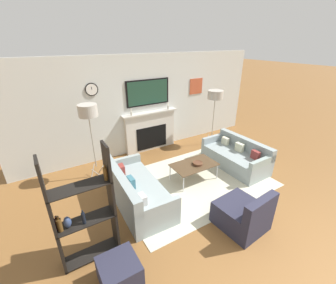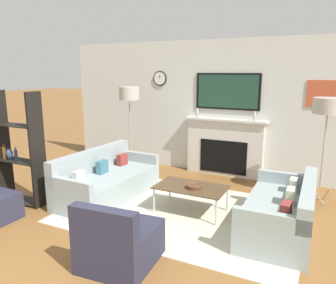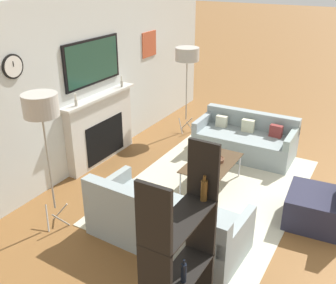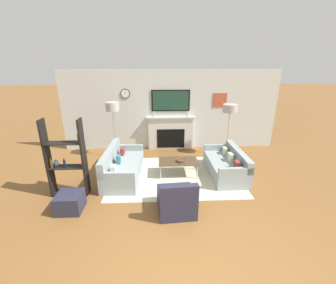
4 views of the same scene
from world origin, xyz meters
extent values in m
plane|color=brown|center=(0.00, 0.00, 0.00)|extent=(60.00, 60.00, 0.00)
cube|color=silver|center=(0.00, 5.05, 1.35)|extent=(7.36, 0.07, 2.70)
cube|color=beige|center=(0.00, 4.93, 0.56)|extent=(1.54, 0.16, 1.12)
cube|color=black|center=(0.00, 4.85, 0.39)|extent=(0.96, 0.01, 0.67)
cube|color=beige|center=(0.00, 4.91, 1.14)|extent=(1.66, 0.22, 0.04)
cylinder|color=#B2AD9E|center=(-0.58, 4.88, 1.21)|extent=(0.04, 0.04, 0.10)
cylinder|color=white|center=(-0.58, 4.88, 1.30)|extent=(0.03, 0.03, 0.09)
cylinder|color=#B2AD9E|center=(0.58, 4.88, 1.21)|extent=(0.04, 0.04, 0.10)
cylinder|color=white|center=(0.58, 4.88, 1.30)|extent=(0.03, 0.03, 0.09)
cube|color=black|center=(0.00, 5.00, 1.69)|extent=(1.29, 0.04, 0.71)
cube|color=#1E4233|center=(0.00, 4.98, 1.69)|extent=(1.20, 0.01, 0.64)
cylinder|color=black|center=(-1.50, 5.00, 1.93)|extent=(0.31, 0.02, 0.31)
cylinder|color=silver|center=(-1.50, 4.99, 1.93)|extent=(0.27, 0.00, 0.27)
cube|color=black|center=(-1.50, 4.98, 1.96)|extent=(0.01, 0.00, 0.07)
cube|color=#B84F30|center=(1.67, 5.00, 1.70)|extent=(0.47, 0.02, 0.47)
cube|color=beige|center=(0.00, 2.87, 0.01)|extent=(3.42, 2.42, 0.01)
cube|color=#909D9F|center=(-1.36, 2.87, 0.20)|extent=(0.92, 1.91, 0.41)
cube|color=#909D9F|center=(-1.70, 2.88, 0.60)|extent=(0.23, 1.88, 0.38)
cube|color=#929D9A|center=(-1.33, 3.76, 0.50)|extent=(0.85, 0.13, 0.18)
cube|color=#929FA0|center=(-1.39, 1.98, 0.50)|extent=(0.85, 0.13, 0.18)
cube|color=maroon|center=(-1.47, 3.43, 0.51)|extent=(0.12, 0.21, 0.20)
cube|color=#396B7B|center=(-1.49, 2.87, 0.52)|extent=(0.10, 0.22, 0.22)
cube|color=beige|center=(-1.51, 2.31, 0.50)|extent=(0.10, 0.19, 0.19)
cube|color=#909D9F|center=(1.36, 2.87, 0.20)|extent=(0.86, 1.69, 0.41)
cube|color=#909D9F|center=(1.69, 2.87, 0.56)|extent=(0.19, 1.68, 0.30)
cube|color=#8D9F99|center=(1.37, 2.08, 0.50)|extent=(0.83, 0.11, 0.18)
cube|color=#919EA3|center=(1.35, 3.66, 0.50)|extent=(0.83, 0.11, 0.18)
cube|color=brown|center=(1.49, 2.38, 0.51)|extent=(0.12, 0.22, 0.21)
cube|color=beige|center=(1.48, 2.87, 0.52)|extent=(0.11, 0.22, 0.21)
cube|color=beige|center=(1.48, 3.36, 0.51)|extent=(0.10, 0.20, 0.20)
cube|color=#29293C|center=(-0.09, 1.35, 0.21)|extent=(0.79, 0.84, 0.42)
cube|color=#29293C|center=(-0.06, 1.03, 0.60)|extent=(0.74, 0.20, 0.35)
cube|color=#4C3823|center=(0.09, 2.94, 0.40)|extent=(1.04, 0.62, 0.02)
cylinder|color=#B7B7BC|center=(-0.39, 2.66, 0.19)|extent=(0.02, 0.02, 0.39)
cylinder|color=#B7B7BC|center=(0.57, 2.66, 0.19)|extent=(0.02, 0.02, 0.39)
cylinder|color=#B7B7BC|center=(-0.39, 3.21, 0.19)|extent=(0.02, 0.02, 0.39)
cylinder|color=#B7B7BC|center=(0.57, 3.21, 0.19)|extent=(0.02, 0.02, 0.39)
cylinder|color=#563221|center=(0.16, 2.89, 0.43)|extent=(0.22, 0.22, 0.05)
torus|color=brown|center=(0.16, 2.89, 0.45)|extent=(0.23, 0.23, 0.02)
cylinder|color=#9E998E|center=(-1.70, 4.29, 0.14)|extent=(0.09, 0.23, 0.29)
cylinder|color=#9E998E|center=(-1.89, 4.33, 0.14)|extent=(0.17, 0.19, 0.29)
cylinder|color=#9E998E|center=(-1.83, 4.15, 0.14)|extent=(0.23, 0.07, 0.29)
cylinder|color=#9E998E|center=(-1.81, 4.25, 0.89)|extent=(0.02, 0.02, 1.24)
cylinder|color=#B2ADA3|center=(-1.81, 4.25, 1.65)|extent=(0.41, 0.41, 0.26)
cylinder|color=#9E998E|center=(1.91, 4.29, 0.13)|extent=(0.09, 0.23, 0.27)
cylinder|color=#9E998E|center=(1.73, 4.33, 0.13)|extent=(0.17, 0.19, 0.27)
cylinder|color=#9E998E|center=(1.78, 4.15, 0.13)|extent=(0.23, 0.07, 0.27)
cylinder|color=#9E998E|center=(1.81, 4.25, 0.85)|extent=(0.02, 0.02, 1.18)
cylinder|color=#B2ADA3|center=(1.81, 4.25, 1.56)|extent=(0.45, 0.45, 0.25)
cube|color=black|center=(-2.88, 2.10, 0.90)|extent=(0.04, 0.28, 1.79)
cube|color=black|center=(-2.09, 2.10, 0.90)|extent=(0.04, 0.28, 1.79)
cube|color=black|center=(-2.48, 2.10, 0.03)|extent=(0.83, 0.28, 0.02)
cube|color=black|center=(-2.48, 2.10, 0.69)|extent=(0.83, 0.28, 0.01)
cube|color=black|center=(-2.48, 2.10, 1.26)|extent=(0.83, 0.28, 0.02)
cylinder|color=brown|center=(-2.13, 2.07, 1.36)|extent=(0.06, 0.06, 0.19)
cylinder|color=brown|center=(-2.13, 2.07, 1.48)|extent=(0.03, 0.03, 0.05)
cylinder|color=black|center=(-2.51, 2.05, 0.79)|extent=(0.05, 0.05, 0.18)
cylinder|color=black|center=(-2.51, 2.05, 0.90)|extent=(0.02, 0.02, 0.04)
ellipsoid|color=navy|center=(-2.72, 2.09, 0.78)|extent=(0.10, 0.10, 0.17)
cylinder|color=#3D1919|center=(-2.83, 2.11, 0.79)|extent=(0.06, 0.06, 0.18)
cylinder|color=#3D1919|center=(-2.83, 2.11, 0.90)|extent=(0.03, 0.03, 0.05)
cylinder|color=brown|center=(-2.81, 2.07, 0.79)|extent=(0.07, 0.07, 0.20)
cylinder|color=brown|center=(-2.81, 2.07, 0.92)|extent=(0.03, 0.03, 0.05)
cube|color=#29293C|center=(-2.27, 1.46, 0.19)|extent=(0.51, 0.51, 0.38)
camera|label=1|loc=(-2.76, -0.57, 3.02)|focal=24.00mm
camera|label=2|loc=(1.82, -1.35, 2.08)|focal=35.00mm
camera|label=3|loc=(-4.73, 0.93, 3.09)|focal=42.00mm
camera|label=4|loc=(-0.43, -2.56, 2.90)|focal=24.00mm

